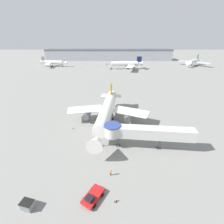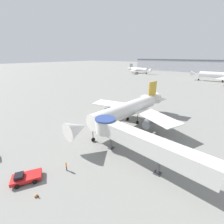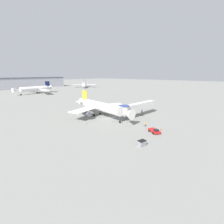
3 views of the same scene
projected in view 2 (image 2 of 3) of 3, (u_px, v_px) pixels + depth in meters
name	position (u px, v px, depth m)	size (l,w,h in m)	color
ground_plane	(118.00, 131.00, 37.74)	(800.00, 800.00, 0.00)	gray
main_airplane	(128.00, 110.00, 39.72)	(27.49, 33.29, 10.36)	white
jet_bridge	(136.00, 139.00, 25.40)	(21.94, 5.33, 6.21)	silver
pushback_tug_red	(26.00, 177.00, 22.57)	(4.00, 4.68, 1.41)	red
traffic_cone_apron_front	(36.00, 195.00, 20.04)	(0.46, 0.46, 0.76)	black
traffic_cone_starboard_wing	(159.00, 140.00, 33.01)	(0.51, 0.51, 0.83)	black
traffic_cone_port_wing	(92.00, 118.00, 44.65)	(0.37, 0.37, 0.61)	black
ground_crew_marshaller	(66.00, 166.00, 24.45)	(0.37, 0.29, 1.68)	#1E2338
background_jet_navy_tail	(220.00, 75.00, 106.20)	(35.05, 39.47, 10.95)	white
background_jet_gray_tail	(138.00, 69.00, 157.86)	(27.66, 26.99, 9.50)	white
terminal_building	(207.00, 66.00, 166.46)	(161.33, 26.55, 13.63)	#A8A8B2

